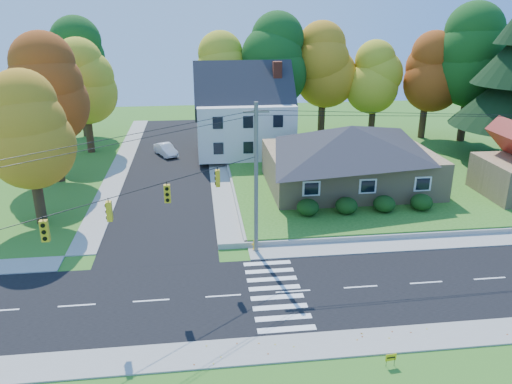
# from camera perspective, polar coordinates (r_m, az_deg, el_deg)

# --- Properties ---
(ground) EXTENTS (120.00, 120.00, 0.00)m
(ground) POSITION_cam_1_polar(r_m,az_deg,el_deg) (29.19, 4.26, -11.28)
(ground) COLOR #3D7923
(road_main) EXTENTS (90.00, 8.00, 0.02)m
(road_main) POSITION_cam_1_polar(r_m,az_deg,el_deg) (29.18, 4.26, -11.27)
(road_main) COLOR black
(road_main) RESTS_ON ground
(road_cross) EXTENTS (8.00, 44.00, 0.02)m
(road_cross) POSITION_cam_1_polar(r_m,az_deg,el_deg) (52.70, -9.81, 3.13)
(road_cross) COLOR black
(road_cross) RESTS_ON ground
(sidewalk_north) EXTENTS (90.00, 2.00, 0.08)m
(sidewalk_north) POSITION_cam_1_polar(r_m,az_deg,el_deg) (33.46, 2.62, -6.80)
(sidewalk_north) COLOR #9C9A90
(sidewalk_north) RESTS_ON ground
(sidewalk_south) EXTENTS (90.00, 2.00, 0.08)m
(sidewalk_south) POSITION_cam_1_polar(r_m,az_deg,el_deg) (25.14, 6.53, -17.09)
(sidewalk_south) COLOR #9C9A90
(sidewalk_south) RESTS_ON ground
(lawn) EXTENTS (30.00, 30.00, 0.50)m
(lawn) POSITION_cam_1_polar(r_m,az_deg,el_deg) (51.10, 14.16, 2.54)
(lawn) COLOR #3D7923
(lawn) RESTS_ON ground
(ranch_house) EXTENTS (14.60, 10.60, 5.40)m
(ranch_house) POSITION_cam_1_polar(r_m,az_deg,el_deg) (44.10, 10.65, 4.13)
(ranch_house) COLOR tan
(ranch_house) RESTS_ON lawn
(colonial_house) EXTENTS (10.40, 8.40, 9.60)m
(colonial_house) POSITION_cam_1_polar(r_m,az_deg,el_deg) (53.69, -1.32, 8.78)
(colonial_house) COLOR silver
(colonial_house) RESTS_ON lawn
(hedge_row) EXTENTS (10.70, 1.70, 1.27)m
(hedge_row) POSITION_cam_1_polar(r_m,az_deg,el_deg) (39.06, 12.40, -1.42)
(hedge_row) COLOR #163A10
(hedge_row) RESTS_ON lawn
(traffic_infrastructure) EXTENTS (38.10, 10.66, 10.00)m
(traffic_infrastructure) POSITION_cam_1_polar(r_m,az_deg,el_deg) (28.07, 3.70, -0.86)
(traffic_infrastructure) COLOR #666059
(traffic_infrastructure) RESTS_ON ground
(tree_lot_0) EXTENTS (6.72, 6.72, 12.51)m
(tree_lot_0) POSITION_cam_1_polar(r_m,az_deg,el_deg) (58.87, -3.98, 13.42)
(tree_lot_0) COLOR #3F2A19
(tree_lot_0) RESTS_ON lawn
(tree_lot_1) EXTENTS (7.84, 7.84, 14.60)m
(tree_lot_1) POSITION_cam_1_polar(r_m,az_deg,el_deg) (58.37, 2.13, 14.68)
(tree_lot_1) COLOR #3F2A19
(tree_lot_1) RESTS_ON lawn
(tree_lot_2) EXTENTS (7.28, 7.28, 13.56)m
(tree_lot_2) POSITION_cam_1_polar(r_m,az_deg,el_deg) (60.62, 7.76, 14.11)
(tree_lot_2) COLOR #3F2A19
(tree_lot_2) RESTS_ON lawn
(tree_lot_3) EXTENTS (6.16, 6.16, 11.47)m
(tree_lot_3) POSITION_cam_1_polar(r_m,az_deg,el_deg) (61.60, 13.48, 12.62)
(tree_lot_3) COLOR #3F2A19
(tree_lot_3) RESTS_ON lawn
(tree_lot_4) EXTENTS (6.72, 6.72, 12.51)m
(tree_lot_4) POSITION_cam_1_polar(r_m,az_deg,el_deg) (62.94, 19.11, 12.83)
(tree_lot_4) COLOR #3F2A19
(tree_lot_4) RESTS_ON lawn
(tree_lot_5) EXTENTS (8.40, 8.40, 15.64)m
(tree_lot_5) POSITION_cam_1_polar(r_m,az_deg,el_deg) (62.84, 23.50, 14.09)
(tree_lot_5) COLOR #3F2A19
(tree_lot_5) RESTS_ON lawn
(tree_west_0) EXTENTS (6.16, 6.16, 11.47)m
(tree_west_0) POSITION_cam_1_polar(r_m,az_deg,el_deg) (39.11, -24.64, 6.47)
(tree_west_0) COLOR #3F2A19
(tree_west_0) RESTS_ON ground
(tree_west_1) EXTENTS (7.28, 7.28, 13.56)m
(tree_west_1) POSITION_cam_1_polar(r_m,az_deg,el_deg) (48.60, -22.67, 10.69)
(tree_west_1) COLOR #3F2A19
(tree_west_1) RESTS_ON ground
(tree_west_2) EXTENTS (6.72, 6.72, 12.51)m
(tree_west_2) POSITION_cam_1_polar(r_m,az_deg,el_deg) (58.09, -19.12, 11.80)
(tree_west_2) COLOR #3F2A19
(tree_west_2) RESTS_ON ground
(tree_west_3) EXTENTS (7.84, 7.84, 14.60)m
(tree_west_3) POSITION_cam_1_polar(r_m,az_deg,el_deg) (66.14, -19.63, 13.79)
(tree_west_3) COLOR #3F2A19
(tree_west_3) RESTS_ON ground
(white_car) EXTENTS (2.89, 4.14, 1.29)m
(white_car) POSITION_cam_1_polar(r_m,az_deg,el_deg) (55.87, -10.26, 4.78)
(white_car) COLOR white
(white_car) RESTS_ON road_cross
(fire_hydrant) EXTENTS (0.43, 0.33, 0.74)m
(fire_hydrant) POSITION_cam_1_polar(r_m,az_deg,el_deg) (33.55, -0.12, -6.09)
(fire_hydrant) COLOR gold
(fire_hydrant) RESTS_ON ground
(yard_sign) EXTENTS (0.52, 0.08, 0.65)m
(yard_sign) POSITION_cam_1_polar(r_m,az_deg,el_deg) (24.42, 15.16, -17.81)
(yard_sign) COLOR black
(yard_sign) RESTS_ON ground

